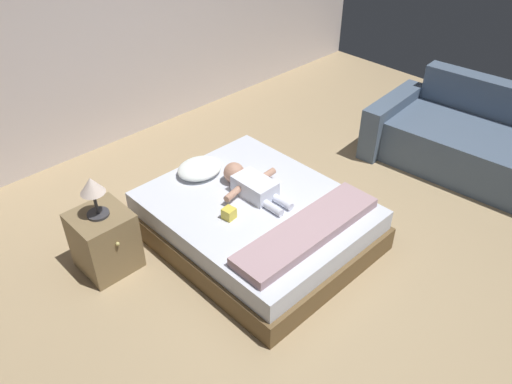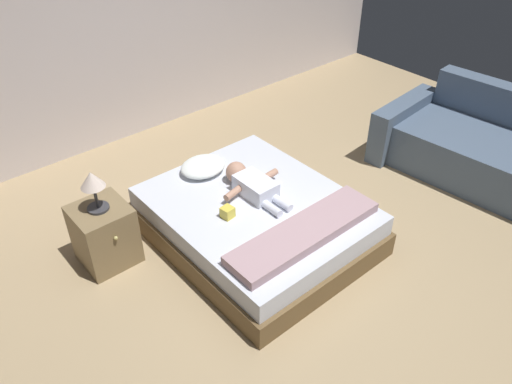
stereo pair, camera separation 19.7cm
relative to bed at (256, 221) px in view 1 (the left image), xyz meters
The scene contains 11 objects.
ground_plane 0.73m from the bed, 95.32° to the right, with size 8.00×8.00×0.00m, color tan.
wall_behind_bed 2.61m from the bed, 91.65° to the left, with size 8.00×0.12×2.87m, color silver.
bed is the anchor object (origin of this frame).
pillow 0.68m from the bed, 95.66° to the left, with size 0.40×0.34×0.11m.
baby 0.31m from the bed, 63.90° to the left, with size 0.56×0.69×0.18m.
toothbrush 0.42m from the bed, 46.67° to the left, with size 0.08×0.13×0.02m.
couch 2.48m from the bed, 19.62° to the right, with size 1.25×2.22×0.79m.
nightstand 1.20m from the bed, 151.34° to the left, with size 0.41×0.44×0.50m.
lamp 1.32m from the bed, 151.33° to the left, with size 0.18×0.18×0.33m.
blanket 0.59m from the bed, 90.00° to the right, with size 1.29×0.33×0.08m.
toy_block 0.37m from the bed, behind, with size 0.10×0.10×0.09m.
Camera 1 is at (-2.15, -1.58, 2.82)m, focal length 35.23 mm.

